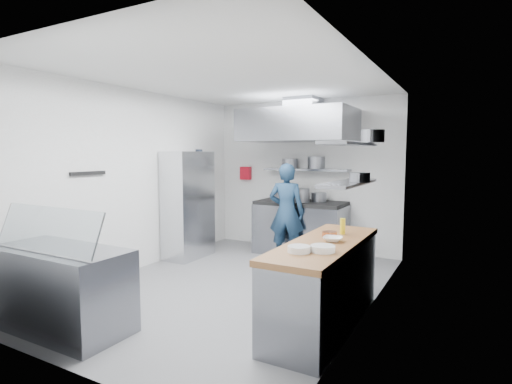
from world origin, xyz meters
The scene contains 36 objects.
floor centered at (0.00, 0.00, 0.00)m, with size 5.00×5.00×0.00m, color slate.
ceiling centered at (0.00, 0.00, 2.80)m, with size 5.00×5.00×0.00m, color silver.
wall_back centered at (0.00, 2.50, 1.40)m, with size 3.60×0.02×2.80m, color white.
wall_front centered at (0.00, -2.50, 1.40)m, with size 3.60×0.02×2.80m, color white.
wall_left centered at (-1.80, 0.00, 1.40)m, with size 5.00×0.02×2.80m, color white.
wall_right centered at (1.80, 0.00, 1.40)m, with size 5.00×0.02×2.80m, color white.
gas_range centered at (0.10, 2.10, 0.45)m, with size 1.60×0.80×0.90m, color gray.
cooktop centered at (0.10, 2.10, 0.93)m, with size 1.57×0.78×0.06m, color black.
stock_pot_left centered at (-0.28, 2.09, 1.06)m, with size 0.28×0.28×0.20m, color slate.
stock_pot_mid centered at (0.12, 2.02, 1.08)m, with size 0.34×0.34×0.24m, color slate.
stock_pot_right centered at (0.39, 2.22, 1.04)m, with size 0.27×0.27×0.16m, color slate.
over_range_shelf centered at (0.10, 2.34, 1.52)m, with size 1.60×0.30×0.04m, color gray.
shelf_pot_a centered at (-0.23, 2.35, 1.63)m, with size 0.29×0.29×0.18m, color slate.
shelf_pot_b centered at (0.24, 2.51, 1.65)m, with size 0.33×0.33×0.22m, color slate.
extractor_hood centered at (0.10, 1.93, 2.30)m, with size 1.90×1.15×0.55m, color gray.
hood_duct centered at (0.10, 2.15, 2.68)m, with size 0.55×0.55×0.24m, color slate.
red_firebox centered at (-1.25, 2.44, 1.42)m, with size 0.22×0.10×0.26m, color #B60E1E.
chef centered at (0.05, 1.58, 0.83)m, with size 0.60×0.40×1.66m, color #19324C.
wire_rack centered at (-1.53, 0.93, 0.93)m, with size 0.50×0.90×1.85m, color silver.
rack_bin_a centered at (-1.53, 1.09, 0.80)m, with size 0.16×0.20×0.18m, color white.
rack_bin_b centered at (-1.53, 1.28, 1.30)m, with size 0.13×0.17×0.15m, color yellow.
rack_jar centered at (-1.48, 1.20, 1.80)m, with size 0.12×0.12×0.18m, color black.
knife_strip centered at (-1.78, -0.90, 1.55)m, with size 0.04×0.55×0.05m, color black.
prep_counter_base centered at (1.48, -0.60, 0.42)m, with size 0.62×2.00×0.84m, color gray.
prep_counter_top centered at (1.48, -0.60, 0.87)m, with size 0.65×2.04×0.06m, color brown.
plate_stack_a centered at (1.42, -1.15, 0.93)m, with size 0.21×0.21×0.06m, color white.
plate_stack_b centered at (1.61, -1.02, 0.93)m, with size 0.23×0.23×0.06m, color white.
copper_pan centered at (1.45, -0.35, 0.93)m, with size 0.16×0.16×0.06m, color #C86A38.
squeeze_bottle centered at (1.53, -0.13, 0.99)m, with size 0.06×0.06×0.18m, color yellow.
mixing_bowl centered at (1.55, -0.55, 0.93)m, with size 0.20×0.20×0.05m, color white.
wall_shelf_lower centered at (1.64, -0.30, 1.50)m, with size 0.30×1.30×0.04m, color gray.
wall_shelf_upper centered at (1.64, -0.30, 1.92)m, with size 0.30×1.30×0.04m, color gray.
shelf_pot_c centered at (1.78, -0.41, 1.57)m, with size 0.21×0.21×0.10m, color slate.
shelf_pot_d centered at (1.80, 0.04, 2.01)m, with size 0.25×0.25×0.14m, color slate.
display_case centered at (-0.86, -2.00, 0.42)m, with size 1.50×0.70×0.85m, color gray.
display_glass centered at (-0.86, -2.12, 1.07)m, with size 1.47×0.02×0.45m, color silver.
Camera 1 is at (2.82, -4.54, 1.82)m, focal length 28.00 mm.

